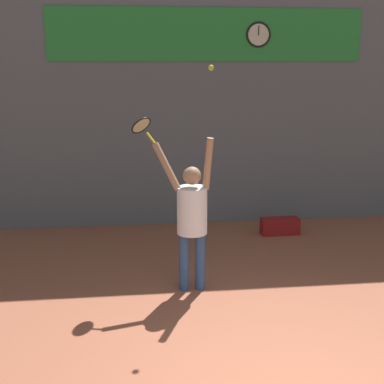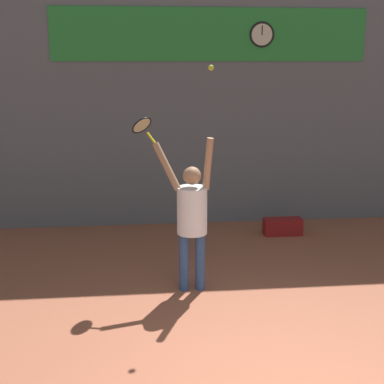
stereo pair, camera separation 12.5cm
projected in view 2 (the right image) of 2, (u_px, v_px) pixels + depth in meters
name	position (u px, v px, depth m)	size (l,w,h in m)	color
back_wall	(210.00, 89.00, 9.65)	(18.00, 0.10, 5.00)	slate
sponsor_banner	(211.00, 34.00, 9.36)	(5.58, 0.02, 0.91)	#288C38
scoreboard_clock	(262.00, 35.00, 9.43)	(0.45, 0.04, 0.45)	beige
tennis_player	(192.00, 214.00, 6.99)	(0.81, 0.49, 2.07)	#2D4C7F
tennis_racket	(143.00, 126.00, 7.06)	(0.37, 0.39, 0.35)	yellow
tennis_ball	(211.00, 68.00, 6.49)	(0.07, 0.07, 0.07)	#CCDB2D
equipment_bag	(283.00, 227.00, 9.47)	(0.67, 0.26, 0.29)	maroon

